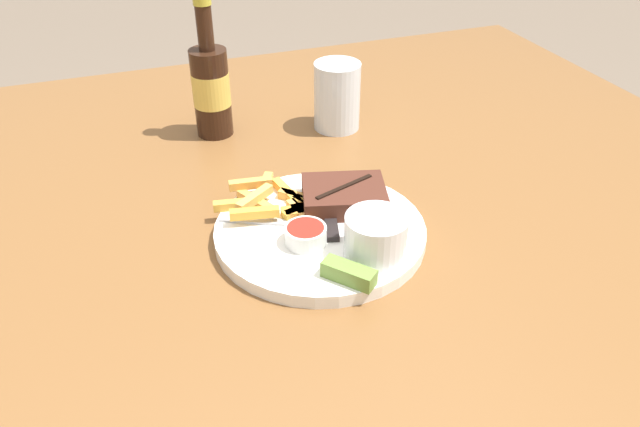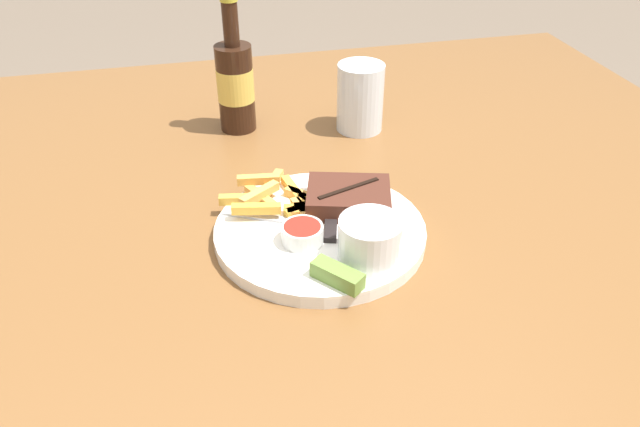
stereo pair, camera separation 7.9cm
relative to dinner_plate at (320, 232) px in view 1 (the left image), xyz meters
The scene contains 11 objects.
dining_table 0.07m from the dinner_plate, ahead, with size 1.45×1.37×0.76m.
dinner_plate is the anchor object (origin of this frame).
steak_portion 0.06m from the dinner_plate, 37.42° to the left, with size 0.13×0.11×0.03m.
fries_pile 0.07m from the dinner_plate, 119.18° to the left, with size 0.16×0.16×0.02m.
coleslaw_cup 0.10m from the dinner_plate, 61.58° to the right, with size 0.08×0.08×0.05m.
dipping_sauce_cup 0.04m from the dinner_plate, 137.18° to the right, with size 0.05×0.05×0.02m.
pickle_spear 0.11m from the dinner_plate, 93.09° to the right, with size 0.06×0.06×0.02m.
fork_utensil 0.07m from the dinner_plate, 153.21° to the left, with size 0.12×0.07×0.00m.
knife_utensil 0.03m from the dinner_plate, 48.26° to the left, with size 0.06×0.16×0.01m.
beer_bottle 0.36m from the dinner_plate, 100.46° to the left, with size 0.06×0.06×0.23m.
drinking_glass 0.33m from the dinner_plate, 64.76° to the left, with size 0.08×0.08×0.11m.
Camera 1 is at (-0.23, -0.62, 1.24)m, focal length 35.00 mm.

